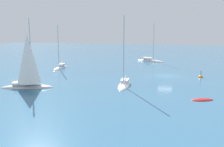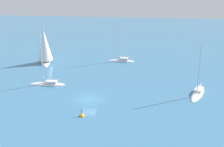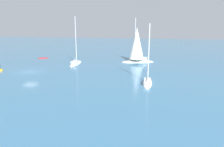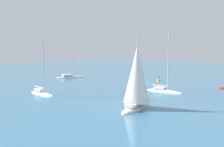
{
  "view_description": "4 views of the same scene",
  "coord_description": "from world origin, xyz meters",
  "px_view_note": "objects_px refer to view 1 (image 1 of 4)",
  "views": [
    {
      "loc": [
        0.39,
        -47.67,
        8.96
      ],
      "look_at": [
        -8.17,
        -8.29,
        1.61
      ],
      "focal_mm": 41.77,
      "sensor_mm": 36.0,
      "label": 1
    },
    {
      "loc": [
        48.25,
        8.85,
        23.15
      ],
      "look_at": [
        -10.47,
        3.11,
        1.15
      ],
      "focal_mm": 48.97,
      "sensor_mm": 36.0,
      "label": 2
    },
    {
      "loc": [
        -22.48,
        38.61,
        9.74
      ],
      "look_at": [
        -16.51,
        3.37,
        1.17
      ],
      "focal_mm": 36.17,
      "sensor_mm": 36.0,
      "label": 3
    },
    {
      "loc": [
        -47.67,
        -35.89,
        8.21
      ],
      "look_at": [
        -10.53,
        -0.94,
        2.99
      ],
      "focal_mm": 44.62,
      "sensor_mm": 36.0,
      "label": 4
    }
  ],
  "objects_px": {
    "ketch_1": "(28,63)",
    "ketch_2": "(150,61)",
    "channel_buoy": "(201,77)",
    "ketch": "(124,84)",
    "dinghy": "(202,100)",
    "yacht": "(60,67)"
  },
  "relations": [
    {
      "from": "dinghy",
      "to": "ketch",
      "type": "relative_size",
      "value": 0.28
    },
    {
      "from": "ketch",
      "to": "ketch_2",
      "type": "relative_size",
      "value": 1.07
    },
    {
      "from": "ketch_2",
      "to": "channel_buoy",
      "type": "xyz_separation_m",
      "value": [
        10.28,
        -19.56,
        -0.15
      ]
    },
    {
      "from": "ketch",
      "to": "yacht",
      "type": "bearing_deg",
      "value": -131.82
    },
    {
      "from": "dinghy",
      "to": "channel_buoy",
      "type": "height_order",
      "value": "channel_buoy"
    },
    {
      "from": "dinghy",
      "to": "ketch_1",
      "type": "height_order",
      "value": "ketch_1"
    },
    {
      "from": "ketch",
      "to": "ketch_2",
      "type": "bearing_deg",
      "value": 174.01
    },
    {
      "from": "dinghy",
      "to": "channel_buoy",
      "type": "bearing_deg",
      "value": 64.62
    },
    {
      "from": "ketch_1",
      "to": "ketch_2",
      "type": "bearing_deg",
      "value": 49.69
    },
    {
      "from": "ketch",
      "to": "ketch_1",
      "type": "bearing_deg",
      "value": -73.87
    },
    {
      "from": "yacht",
      "to": "ketch_2",
      "type": "xyz_separation_m",
      "value": [
        18.17,
        15.34,
        -0.11
      ]
    },
    {
      "from": "ketch_1",
      "to": "ketch_2",
      "type": "relative_size",
      "value": 1.04
    },
    {
      "from": "ketch_2",
      "to": "channel_buoy",
      "type": "relative_size",
      "value": 6.46
    },
    {
      "from": "dinghy",
      "to": "ketch_2",
      "type": "distance_m",
      "value": 35.76
    },
    {
      "from": "ketch_1",
      "to": "channel_buoy",
      "type": "xyz_separation_m",
      "value": [
        25.63,
        13.68,
        -3.71
      ]
    },
    {
      "from": "ketch",
      "to": "yacht",
      "type": "height_order",
      "value": "ketch"
    },
    {
      "from": "yacht",
      "to": "channel_buoy",
      "type": "bearing_deg",
      "value": 82.05
    },
    {
      "from": "dinghy",
      "to": "yacht",
      "type": "bearing_deg",
      "value": 124.59
    },
    {
      "from": "ketch_1",
      "to": "ketch_2",
      "type": "distance_m",
      "value": 36.79
    },
    {
      "from": "dinghy",
      "to": "ketch",
      "type": "height_order",
      "value": "ketch"
    },
    {
      "from": "yacht",
      "to": "ketch_1",
      "type": "bearing_deg",
      "value": 9.44
    },
    {
      "from": "ketch",
      "to": "ketch_2",
      "type": "height_order",
      "value": "ketch"
    }
  ]
}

